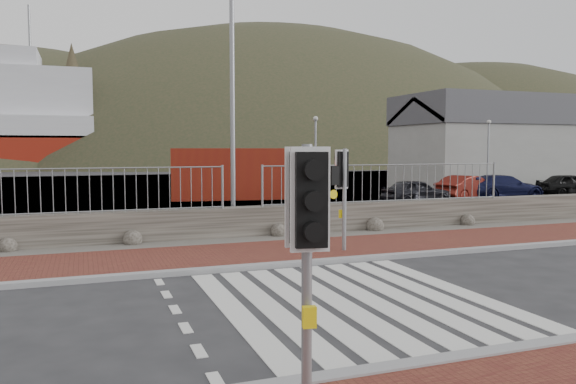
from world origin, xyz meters
name	(u,v)px	position (x,y,z in m)	size (l,w,h in m)	color
ground	(353,300)	(0.00, 0.00, 0.00)	(220.00, 220.00, 0.00)	#28282B
sidewalk_far	(271,253)	(0.00, 4.50, 0.04)	(40.00, 3.00, 0.08)	brown
kerb_near	(464,358)	(0.00, -3.00, 0.05)	(40.00, 0.25, 0.12)	gray
kerb_far	(293,264)	(0.00, 3.00, 0.05)	(40.00, 0.25, 0.12)	gray
zebra_crossing	(353,300)	(0.00, 0.00, 0.01)	(4.62, 5.60, 0.01)	silver
gravel_strip	(249,241)	(0.00, 6.50, 0.03)	(40.00, 1.50, 0.06)	#59544C
stone_wall	(241,222)	(0.00, 7.30, 0.45)	(40.00, 0.60, 0.90)	#413C35
railing	(242,176)	(0.00, 7.15, 1.82)	(18.07, 0.07, 1.22)	gray
quay	(156,189)	(0.00, 27.90, 0.00)	(120.00, 40.00, 0.50)	#4C4C4F
water	(121,169)	(0.00, 62.90, 0.00)	(220.00, 50.00, 0.05)	#3F4C54
harbor_building	(497,143)	(20.00, 19.90, 2.93)	(12.20, 6.20, 5.80)	#9E9E99
hills_backdrop	(155,298)	(6.74, 87.90, -23.05)	(254.00, 90.00, 100.00)	#2B341F
traffic_signal_near	(307,220)	(-2.31, -3.53, 1.95)	(0.41, 0.29, 2.68)	gray
traffic_signal_far	(343,178)	(1.72, 4.01, 1.90)	(0.64, 0.29, 2.62)	gray
streetlight	(237,80)	(0.10, 8.12, 4.69)	(1.76, 0.46, 8.33)	gray
shipping_container	(232,173)	(2.97, 19.89, 1.31)	(6.27, 2.61, 2.61)	maroon
car_a	(416,191)	(10.53, 14.31, 0.57)	(1.36, 3.37, 1.15)	black
car_b	(468,188)	(13.93, 14.87, 0.62)	(1.32, 3.78, 1.25)	#5B130D
car_c	(503,187)	(16.06, 14.73, 0.62)	(1.74, 4.29, 1.25)	#121539
car_e	(571,185)	(20.60, 14.70, 0.62)	(1.47, 3.64, 1.24)	black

